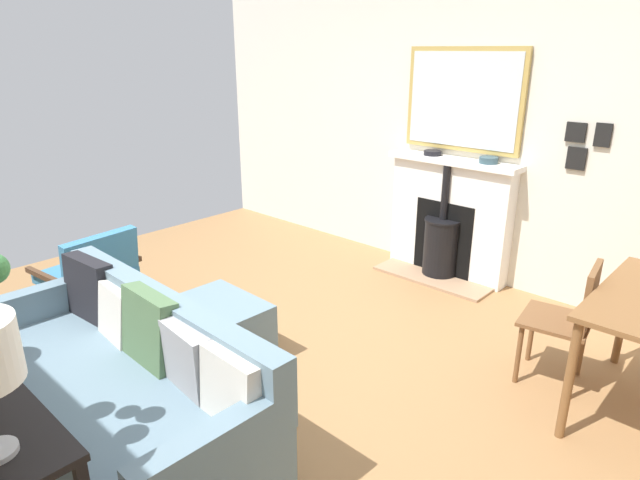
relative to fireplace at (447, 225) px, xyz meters
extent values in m
cube|color=olive|center=(2.33, -0.02, -0.50)|extent=(5.03, 6.29, 0.01)
cube|color=silver|center=(-0.19, -0.02, 0.86)|extent=(0.12, 6.29, 2.72)
cube|color=#9E7A5B|center=(0.22, 0.00, -0.48)|extent=(0.33, 1.11, 0.03)
cube|color=white|center=(-0.03, 0.00, 0.04)|extent=(0.19, 1.17, 1.07)
cube|color=black|center=(0.04, 0.00, -0.12)|extent=(0.06, 0.59, 0.69)
cylinder|color=black|center=(0.08, 0.00, -0.21)|extent=(0.32, 0.32, 0.52)
cylinder|color=black|center=(0.08, 0.00, 0.06)|extent=(0.34, 0.34, 0.02)
cylinder|color=black|center=(0.08, 0.00, 0.32)|extent=(0.07, 0.07, 0.50)
cube|color=white|center=(-0.01, 0.00, 0.60)|extent=(0.24, 1.25, 0.05)
cube|color=tan|center=(-0.10, 0.00, 1.13)|extent=(0.04, 1.11, 0.89)
cube|color=silver|center=(-0.08, 0.00, 1.13)|extent=(0.01, 1.03, 0.81)
cylinder|color=black|center=(-0.01, -0.21, 0.65)|extent=(0.16, 0.16, 0.04)
torus|color=black|center=(-0.01, -0.21, 0.66)|extent=(0.16, 0.16, 0.01)
cylinder|color=#334C56|center=(-0.01, 0.34, 0.65)|extent=(0.16, 0.16, 0.05)
torus|color=#334C56|center=(-0.01, 0.34, 0.68)|extent=(0.16, 0.16, 0.01)
cylinder|color=#B2B2B7|center=(3.59, -0.95, -0.44)|extent=(0.04, 0.04, 0.10)
cylinder|color=#B2B2B7|center=(2.95, -0.94, -0.44)|extent=(0.04, 0.04, 0.10)
cube|color=slate|center=(3.29, -0.09, -0.23)|extent=(0.84, 2.03, 0.32)
cube|color=slate|center=(2.95, -0.08, 0.11)|extent=(0.18, 2.02, 0.36)
cube|color=slate|center=(3.27, -1.04, 0.03)|extent=(0.76, 0.14, 0.20)
cube|color=slate|center=(3.31, 0.86, 0.03)|extent=(0.76, 0.14, 0.20)
cube|color=black|center=(3.04, -0.80, 0.11)|extent=(0.17, 0.42, 0.42)
cube|color=beige|center=(3.04, -0.43, 0.08)|extent=(0.18, 0.34, 0.34)
cube|color=#4C6B47|center=(3.05, -0.06, 0.12)|extent=(0.17, 0.42, 0.42)
cube|color=#99999E|center=(3.06, 0.31, 0.09)|extent=(0.15, 0.36, 0.35)
cube|color=beige|center=(3.07, 0.67, 0.09)|extent=(0.15, 0.36, 0.36)
cylinder|color=#B2B2B7|center=(2.67, -0.67, -0.45)|extent=(0.03, 0.03, 0.09)
cylinder|color=#B2B2B7|center=(2.69, -0.15, -0.45)|extent=(0.03, 0.03, 0.09)
cylinder|color=#B2B2B7|center=(2.16, -0.65, -0.45)|extent=(0.03, 0.03, 0.09)
cylinder|color=#B2B2B7|center=(2.17, -0.13, -0.45)|extent=(0.03, 0.03, 0.09)
cube|color=slate|center=(2.42, -0.40, -0.25)|extent=(0.66, 0.67, 0.31)
cube|color=#4C3321|center=(2.46, -1.94, -0.33)|extent=(0.05, 0.05, 0.33)
cube|color=#4C3321|center=(2.96, -1.89, -0.33)|extent=(0.05, 0.05, 0.33)
cube|color=#4C3321|center=(2.40, -1.47, -0.33)|extent=(0.05, 0.05, 0.33)
cube|color=#4C3321|center=(2.91, -1.41, -0.33)|extent=(0.05, 0.05, 0.33)
cube|color=teal|center=(2.68, -1.68, -0.15)|extent=(0.66, 0.62, 0.08)
cube|color=teal|center=(2.66, -1.43, 0.06)|extent=(0.61, 0.18, 0.35)
cube|color=#4C3321|center=(2.37, -1.71, -0.06)|extent=(0.10, 0.53, 0.04)
cube|color=#4C3321|center=(3.00, -1.64, -0.06)|extent=(0.10, 0.53, 0.04)
cylinder|color=brown|center=(0.57, 1.68, -0.13)|extent=(0.05, 0.05, 0.73)
cylinder|color=brown|center=(1.60, 1.68, -0.13)|extent=(0.05, 0.05, 0.73)
cylinder|color=brown|center=(0.95, 1.23, -0.28)|extent=(0.04, 0.04, 0.42)
cylinder|color=brown|center=(1.27, 1.28, -0.28)|extent=(0.04, 0.04, 0.42)
cylinder|color=brown|center=(0.90, 1.55, -0.28)|extent=(0.04, 0.04, 0.42)
cylinder|color=brown|center=(1.22, 1.59, -0.28)|extent=(0.04, 0.04, 0.42)
cube|color=brown|center=(1.09, 1.41, -0.07)|extent=(0.46, 0.46, 0.02)
cube|color=brown|center=(1.06, 1.58, 0.14)|extent=(0.36, 0.09, 0.39)
cube|color=black|center=(-0.11, 0.98, 0.94)|extent=(0.02, 0.15, 0.15)
cube|color=black|center=(-0.11, 1.17, 0.94)|extent=(0.02, 0.12, 0.18)
cube|color=black|center=(-0.11, 1.01, 0.74)|extent=(0.02, 0.14, 0.17)
camera|label=1|loc=(4.32, 2.37, 1.55)|focal=30.20mm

